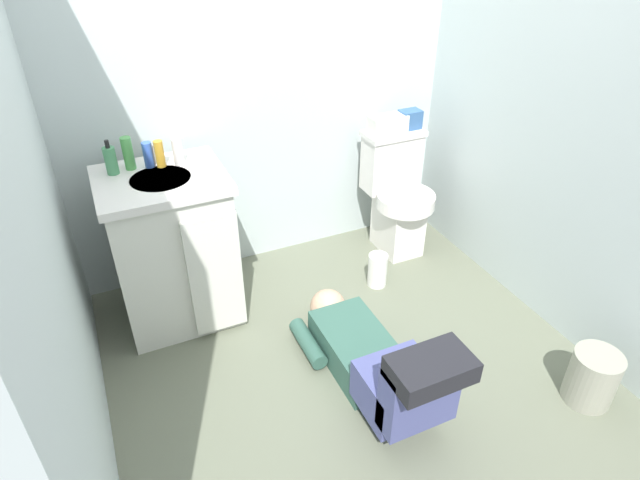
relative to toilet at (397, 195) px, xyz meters
The scene contains 17 objects.
ground_plane 1.11m from the toilet, 134.68° to the right, with size 2.70×3.01×0.04m, color #636854.
wall_back 1.15m from the toilet, 157.58° to the left, with size 2.36×0.08×2.40m, color silver.
wall_left 2.18m from the toilet, 158.42° to the right, with size 0.08×2.01×2.40m, color silver.
wall_right 1.19m from the toilet, 61.19° to the right, with size 0.08×2.01×2.40m, color silver.
toilet is the anchor object (origin of this frame).
vanity_cabinet 1.38m from the toilet, behind, with size 0.60×0.53×0.82m.
faucet 1.47m from the toilet, behind, with size 0.02×0.02×0.10m, color silver.
person_plumber 1.24m from the toilet, 124.95° to the right, with size 0.39×1.06×0.52m.
tissue_box 0.44m from the toilet, 116.43° to the left, with size 0.22×0.11×0.10m, color silver.
toiletry_bag 0.46m from the toilet, 40.77° to the left, with size 0.12×0.09×0.11m, color #33598C.
soap_dispenser 1.66m from the toilet, behind, with size 0.06×0.06×0.17m.
bottle_green 1.58m from the toilet, behind, with size 0.05×0.05×0.16m, color #4FA450.
bottle_blue 1.49m from the toilet, behind, with size 0.05×0.05×0.12m, color #385FBE.
bottle_amber 1.45m from the toilet, behind, with size 0.04×0.04×0.13m, color gold.
bottle_white 1.37m from the toilet, behind, with size 0.05×0.05×0.13m, color silver.
trash_can 1.47m from the toilet, 84.16° to the right, with size 0.21×0.21×0.26m, color gray.
paper_towel_roll 0.51m from the toilet, 133.20° to the right, with size 0.11×0.11×0.20m, color white.
Camera 1 is at (-0.90, -1.71, 1.94)m, focal length 30.10 mm.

